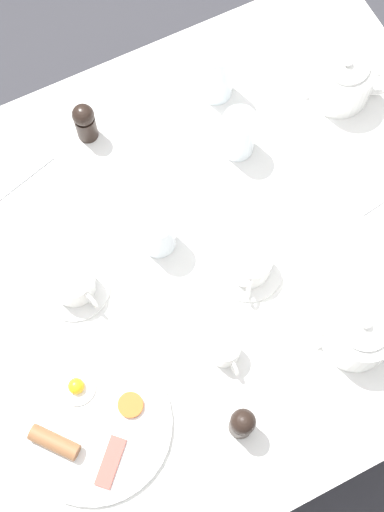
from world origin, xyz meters
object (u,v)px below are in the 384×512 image
(breakfast_plate, at_px, (91,424))
(teacup_with_saucer_right, at_px, (250,265))
(pepper_grinder, at_px, (85,122))
(teacup_with_saucer_left, at_px, (73,284))
(water_glass_short, at_px, (239,134))
(creamer_jug, at_px, (225,350))
(salt_grinder, at_px, (242,424))
(water_glass_tall, at_px, (158,232))
(teapot_near, at_px, (343,80))
(wine_glass_spare, at_px, (217,73))
(fork_by_plate, at_px, (19,181))
(teapot_far, at_px, (360,333))

(breakfast_plate, distance_m, teacup_with_saucer_right, 0.40)
(breakfast_plate, distance_m, pepper_grinder, 0.58)
(teacup_with_saucer_left, distance_m, water_glass_short, 0.43)
(creamer_jug, distance_m, salt_grinder, 0.13)
(water_glass_short, height_order, pepper_grinder, water_glass_short)
(breakfast_plate, xyz_separation_m, water_glass_tall, (-0.26, 0.25, 0.04))
(teapot_near, xyz_separation_m, pepper_grinder, (-0.14, -0.50, 0.00))
(teapot_near, xyz_separation_m, salt_grinder, (0.51, -0.50, 0.00))
(breakfast_plate, bearing_deg, teacup_with_saucer_left, 163.05)
(teapot_near, relative_size, wine_glass_spare, 1.35)
(wine_glass_spare, bearing_deg, water_glass_tall, -45.25)
(creamer_jug, bearing_deg, teacup_with_saucer_right, 136.81)
(creamer_jug, xyz_separation_m, fork_by_plate, (-0.49, -0.20, -0.03))
(teapot_near, xyz_separation_m, teacup_with_saucer_left, (0.15, -0.66, -0.02))
(breakfast_plate, height_order, teapot_near, teapot_near)
(creamer_jug, bearing_deg, water_glass_short, 149.17)
(teacup_with_saucer_left, distance_m, water_glass_tall, 0.18)
(teapot_far, relative_size, teacup_with_saucer_left, 1.45)
(teacup_with_saucer_left, distance_m, wine_glass_spare, 0.51)
(teacup_with_saucer_left, relative_size, creamer_jug, 1.68)
(water_glass_short, bearing_deg, teacup_with_saucer_right, -22.93)
(wine_glass_spare, relative_size, creamer_jug, 1.75)
(breakfast_plate, xyz_separation_m, pepper_grinder, (-0.53, 0.23, 0.04))
(wine_glass_spare, relative_size, fork_by_plate, 0.83)
(breakfast_plate, xyz_separation_m, fork_by_plate, (-0.50, 0.06, -0.01))
(wine_glass_spare, bearing_deg, teacup_with_saucer_right, -18.18)
(breakfast_plate, relative_size, wine_glass_spare, 2.01)
(teapot_far, bearing_deg, water_glass_short, -60.23)
(teapot_far, distance_m, creamer_jug, 0.24)
(breakfast_plate, xyz_separation_m, teapot_near, (-0.39, 0.73, 0.04))
(pepper_grinder, bearing_deg, water_glass_tall, 5.53)
(breakfast_plate, distance_m, salt_grinder, 0.26)
(water_glass_short, xyz_separation_m, salt_grinder, (0.49, -0.25, -0.00))
(teacup_with_saucer_left, relative_size, pepper_grinder, 1.34)
(water_glass_tall, relative_size, creamer_jug, 1.33)
(wine_glass_spare, distance_m, fork_by_plate, 0.45)
(breakfast_plate, relative_size, water_glass_tall, 2.65)
(breakfast_plate, distance_m, teapot_far, 0.50)
(breakfast_plate, height_order, water_glass_tall, water_glass_tall)
(teapot_far, relative_size, pepper_grinder, 1.95)
(wine_glass_spare, bearing_deg, teapot_far, -1.32)
(teapot_far, relative_size, fork_by_plate, 1.15)
(teapot_far, relative_size, water_glass_tall, 1.84)
(water_glass_tall, bearing_deg, wine_glass_spare, 134.75)
(teacup_with_saucer_left, distance_m, creamer_jug, 0.30)
(breakfast_plate, distance_m, fork_by_plate, 0.50)
(teacup_with_saucer_right, xyz_separation_m, fork_by_plate, (-0.37, -0.32, -0.03))
(wine_glass_spare, xyz_separation_m, salt_grinder, (0.63, -0.27, -0.02))
(teapot_far, distance_m, teacup_with_saucer_left, 0.52)
(teacup_with_saucer_right, relative_size, pepper_grinder, 1.34)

